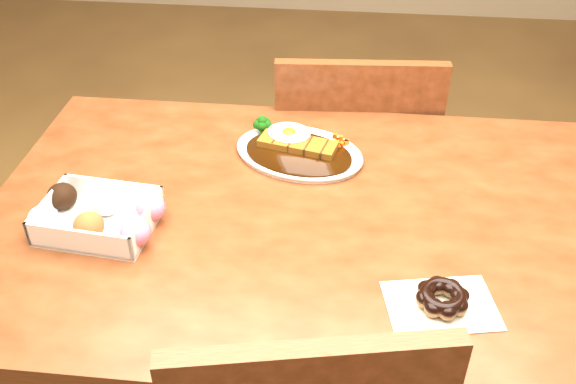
# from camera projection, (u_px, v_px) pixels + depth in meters

# --- Properties ---
(table) EXTENTS (1.20, 0.80, 0.75)m
(table) POSITION_uv_depth(u_px,v_px,m) (301.00, 253.00, 1.26)
(table) COLOR #4C230F
(table) RESTS_ON ground
(chair_far) EXTENTS (0.45, 0.45, 0.87)m
(chair_far) POSITION_uv_depth(u_px,v_px,m) (350.00, 173.00, 1.78)
(chair_far) COLOR #4C230F
(chair_far) RESTS_ON ground
(katsu_curry_plate) EXTENTS (0.32, 0.27, 0.05)m
(katsu_curry_plate) POSITION_uv_depth(u_px,v_px,m) (298.00, 149.00, 1.36)
(katsu_curry_plate) COLOR white
(katsu_curry_plate) RESTS_ON table
(donut_box) EXTENTS (0.24, 0.17, 0.06)m
(donut_box) POSITION_uv_depth(u_px,v_px,m) (98.00, 215.00, 1.15)
(donut_box) COLOR white
(donut_box) RESTS_ON table
(pon_de_ring) EXTENTS (0.19, 0.15, 0.03)m
(pon_de_ring) POSITION_uv_depth(u_px,v_px,m) (442.00, 298.00, 1.00)
(pon_de_ring) COLOR silver
(pon_de_ring) RESTS_ON table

